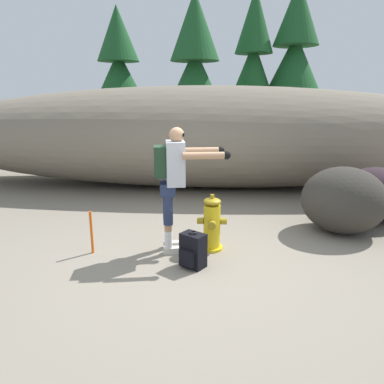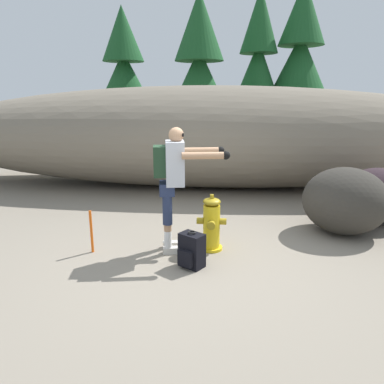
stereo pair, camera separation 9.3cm
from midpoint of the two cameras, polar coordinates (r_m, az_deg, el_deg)
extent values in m
cube|color=gray|center=(4.97, -0.51, -10.34)|extent=(56.00, 56.00, 0.04)
ellipsoid|color=#756B5B|center=(8.71, 1.75, 8.68)|extent=(14.15, 3.20, 2.35)
cylinder|color=gold|center=(5.20, 2.58, -8.71)|extent=(0.31, 0.31, 0.04)
cylinder|color=gold|center=(5.08, 2.62, -5.35)|extent=(0.23, 0.23, 0.61)
ellipsoid|color=#9E8419|center=(4.97, 2.66, -1.52)|extent=(0.24, 0.24, 0.10)
cylinder|color=#9E8419|center=(4.95, 2.67, -0.68)|extent=(0.06, 0.06, 0.05)
cylinder|color=#9E8419|center=(5.06, 0.79, -4.54)|extent=(0.09, 0.09, 0.09)
cylinder|color=#9E8419|center=(5.06, 4.46, -4.61)|extent=(0.09, 0.09, 0.09)
cylinder|color=#9E8419|center=(4.91, 2.57, -5.20)|extent=(0.11, 0.09, 0.11)
cube|color=beige|center=(5.24, -3.60, -8.25)|extent=(0.27, 0.14, 0.09)
cylinder|color=white|center=(5.18, -4.30, -6.58)|extent=(0.10, 0.10, 0.24)
cylinder|color=tan|center=(5.12, -4.33, -4.84)|extent=(0.10, 0.10, 0.09)
cylinder|color=#232D4C|center=(5.04, -4.39, -2.05)|extent=(0.13, 0.13, 0.42)
cube|color=beige|center=(5.06, -3.52, -9.13)|extent=(0.27, 0.14, 0.09)
cylinder|color=white|center=(4.99, -4.24, -7.41)|extent=(0.10, 0.10, 0.24)
cylinder|color=tan|center=(4.93, -4.28, -5.61)|extent=(0.10, 0.10, 0.09)
cylinder|color=#232D4C|center=(4.85, -4.34, -2.73)|extent=(0.13, 0.13, 0.42)
cube|color=#232D4C|center=(4.87, -4.43, 0.57)|extent=(0.25, 0.35, 0.16)
cube|color=#B7BCC6|center=(4.80, -3.18, 4.54)|extent=(0.30, 0.40, 0.58)
cube|color=#1E3823|center=(4.80, -5.58, 4.83)|extent=(0.21, 0.30, 0.40)
sphere|color=tan|center=(4.75, -3.00, 8.94)|extent=(0.20, 0.20, 0.20)
cube|color=black|center=(4.76, -1.96, 9.02)|extent=(0.05, 0.15, 0.04)
cylinder|color=tan|center=(5.03, 0.94, 6.52)|extent=(0.59, 0.19, 0.09)
sphere|color=black|center=(5.07, 3.99, 6.55)|extent=(0.11, 0.11, 0.11)
cylinder|color=tan|center=(4.60, 1.55, 5.75)|extent=(0.59, 0.19, 0.09)
sphere|color=black|center=(4.64, 4.88, 5.78)|extent=(0.11, 0.11, 0.11)
cube|color=black|center=(4.62, -0.40, -9.13)|extent=(0.36, 0.33, 0.44)
cube|color=black|center=(4.55, -1.43, -10.41)|extent=(0.21, 0.17, 0.20)
torus|color=black|center=(4.52, -0.40, -6.35)|extent=(0.10, 0.10, 0.02)
cube|color=black|center=(4.65, 1.30, -8.93)|extent=(0.06, 0.05, 0.37)
cube|color=black|center=(4.75, -0.32, -8.44)|extent=(0.06, 0.05, 0.37)
ellipsoid|color=#34302B|center=(6.14, 22.29, -1.18)|extent=(1.55, 1.50, 1.05)
ellipsoid|color=#302329|center=(6.94, 26.47, -0.36)|extent=(1.38, 1.31, 0.94)
cylinder|color=#47331E|center=(15.92, -11.13, 9.34)|extent=(0.31, 0.31, 1.37)
cone|color=#194C23|center=(15.87, -11.49, 16.40)|extent=(2.59, 2.59, 2.55)
cone|color=#194C23|center=(16.05, -11.86, 23.24)|extent=(1.69, 1.69, 2.13)
cylinder|color=#47331E|center=(13.68, 0.22, 8.02)|extent=(0.32, 0.32, 1.00)
cone|color=#194C23|center=(13.59, 0.23, 15.99)|extent=(2.69, 2.69, 2.79)
cone|color=#194C23|center=(13.80, 0.24, 24.70)|extent=(1.75, 1.75, 2.32)
cylinder|color=#47331E|center=(15.79, 8.99, 9.26)|extent=(0.28, 0.28, 1.29)
cone|color=#194C23|center=(15.74, 9.32, 17.05)|extent=(2.35, 2.35, 3.00)
cone|color=#194C23|center=(16.00, 9.68, 25.11)|extent=(1.53, 1.53, 2.50)
cylinder|color=#47331E|center=(16.20, 14.96, 9.68)|extent=(0.34, 0.34, 1.63)
cone|color=#194C23|center=(16.19, 15.52, 17.79)|extent=(2.83, 2.83, 2.96)
cone|color=#194C23|center=(16.48, 16.10, 25.50)|extent=(1.84, 1.84, 2.47)
cylinder|color=#E55914|center=(5.17, -16.02, -6.11)|extent=(0.04, 0.04, 0.60)
camera|label=1|loc=(0.05, -90.51, -0.13)|focal=33.94mm
camera|label=2|loc=(0.05, 89.49, 0.13)|focal=33.94mm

